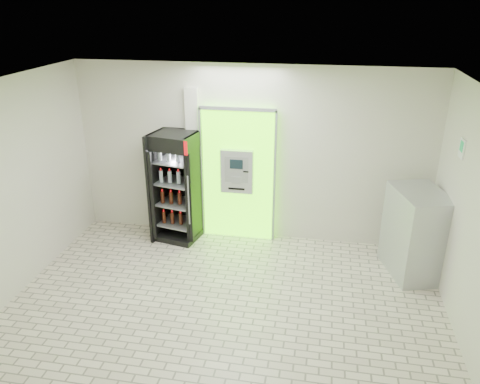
# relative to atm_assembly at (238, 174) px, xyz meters

# --- Properties ---
(ground) EXTENTS (6.00, 6.00, 0.00)m
(ground) POSITION_rel_atm_assembly_xyz_m (0.20, -2.41, -1.17)
(ground) COLOR beige
(ground) RESTS_ON ground
(room_shell) EXTENTS (6.00, 6.00, 6.00)m
(room_shell) POSITION_rel_atm_assembly_xyz_m (0.20, -2.41, 0.67)
(room_shell) COLOR beige
(room_shell) RESTS_ON ground
(atm_assembly) EXTENTS (1.30, 0.24, 2.33)m
(atm_assembly) POSITION_rel_atm_assembly_xyz_m (0.00, 0.00, 0.00)
(atm_assembly) COLOR #54E708
(atm_assembly) RESTS_ON ground
(pillar) EXTENTS (0.22, 0.11, 2.60)m
(pillar) POSITION_rel_atm_assembly_xyz_m (-0.78, 0.04, 0.13)
(pillar) COLOR silver
(pillar) RESTS_ON ground
(beverage_cooler) EXTENTS (0.83, 0.79, 1.91)m
(beverage_cooler) POSITION_rel_atm_assembly_xyz_m (-1.02, -0.23, -0.26)
(beverage_cooler) COLOR black
(beverage_cooler) RESTS_ON ground
(steel_cabinet) EXTENTS (0.93, 1.15, 1.34)m
(steel_cabinet) POSITION_rel_atm_assembly_xyz_m (2.85, -0.70, -0.50)
(steel_cabinet) COLOR #AEB1B5
(steel_cabinet) RESTS_ON ground
(exit_sign) EXTENTS (0.02, 0.22, 0.26)m
(exit_sign) POSITION_rel_atm_assembly_xyz_m (3.19, -1.01, 0.95)
(exit_sign) COLOR white
(exit_sign) RESTS_ON room_shell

